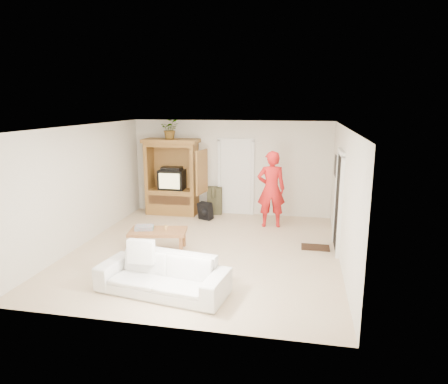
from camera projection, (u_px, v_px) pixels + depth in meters
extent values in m
plane|color=tan|center=(205.00, 250.00, 8.49)|extent=(6.00, 6.00, 0.00)
plane|color=white|center=(204.00, 127.00, 7.92)|extent=(6.00, 6.00, 0.00)
plane|color=silver|center=(231.00, 168.00, 11.07)|extent=(5.50, 0.00, 5.50)
plane|color=silver|center=(151.00, 238.00, 5.33)|extent=(5.50, 0.00, 5.50)
plane|color=silver|center=(83.00, 185.00, 8.72)|extent=(0.00, 6.00, 6.00)
plane|color=silver|center=(343.00, 197.00, 7.68)|extent=(0.00, 6.00, 6.00)
cube|color=olive|center=(173.00, 201.00, 11.25)|extent=(1.40, 0.60, 0.70)
cube|color=olive|center=(150.00, 167.00, 11.16)|extent=(0.10, 0.60, 1.20)
cube|color=olive|center=(194.00, 169.00, 10.92)|extent=(0.10, 0.60, 1.20)
cube|color=olive|center=(175.00, 166.00, 11.30)|extent=(1.40, 0.06, 1.20)
cube|color=olive|center=(171.00, 144.00, 10.90)|extent=(1.40, 0.60, 0.10)
cube|color=olive|center=(171.00, 141.00, 10.88)|extent=(1.52, 0.68, 0.10)
cube|color=olive|center=(202.00, 172.00, 10.41)|extent=(0.16, 0.67, 1.15)
cube|color=black|center=(172.00, 179.00, 11.14)|extent=(0.70, 0.52, 0.55)
cube|color=tan|center=(169.00, 181.00, 10.88)|extent=(0.58, 0.02, 0.42)
cube|color=black|center=(172.00, 168.00, 11.04)|extent=(0.55, 0.35, 0.08)
cube|color=#9A6135|center=(169.00, 200.00, 10.95)|extent=(1.19, 0.03, 0.25)
cube|color=white|center=(236.00, 178.00, 11.08)|extent=(0.85, 0.05, 2.04)
cube|color=black|center=(339.00, 203.00, 8.32)|extent=(0.05, 0.90, 2.04)
cube|color=black|center=(336.00, 166.00, 9.44)|extent=(0.03, 0.60, 0.48)
cube|color=#382316|center=(315.00, 247.00, 8.62)|extent=(0.60, 0.40, 0.02)
imported|color=#4C7238|center=(170.00, 129.00, 10.79)|extent=(0.55, 0.50, 0.54)
imported|color=red|center=(271.00, 189.00, 9.93)|extent=(0.77, 0.57, 1.92)
imported|color=silver|center=(163.00, 275.00, 6.53)|extent=(2.25, 1.16, 0.63)
cube|color=#9A6135|center=(158.00, 232.00, 8.41)|extent=(1.28, 0.84, 0.06)
cube|color=#9A6135|center=(131.00, 245.00, 8.23)|extent=(0.07, 0.07, 0.38)
cube|color=#9A6135|center=(137.00, 238.00, 8.71)|extent=(0.07, 0.07, 0.38)
cube|color=#9A6135|center=(181.00, 246.00, 8.20)|extent=(0.07, 0.07, 0.38)
cube|color=#9A6135|center=(184.00, 238.00, 8.69)|extent=(0.07, 0.07, 0.38)
cube|color=#C64260|center=(144.00, 228.00, 8.45)|extent=(0.44, 0.37, 0.08)
cylinder|color=tan|center=(166.00, 228.00, 8.41)|extent=(0.08, 0.08, 0.10)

